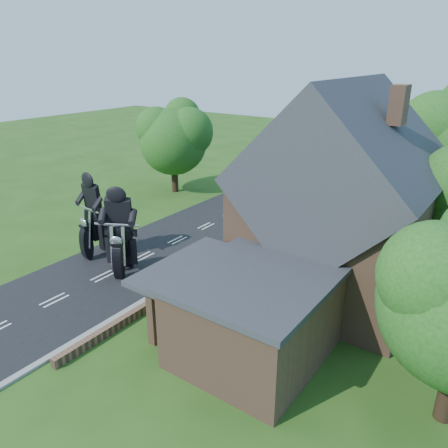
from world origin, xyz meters
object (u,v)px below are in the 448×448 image
Objects in this scene: garden_wall at (222,260)px; house at (340,208)px; motorcycle_follow at (98,244)px; motorcycle_lead at (123,261)px; annex at (252,314)px.

house is at bearing 9.17° from garden_wall.
motorcycle_follow is (-6.57, -3.42, 0.56)m from garden_wall.
motorcycle_lead is 2.99m from motorcycle_follow.
garden_wall is at bearing -160.23° from motorcycle_lead.
garden_wall is 13.82× the size of motorcycle_lead.
annex reaches higher than garden_wall.
house is 7.30m from annex.
motorcycle_lead is (-9.23, 1.73, -1.03)m from annex.
motorcycle_follow is (-12.14, 2.38, -1.00)m from annex.
house is 13.98m from motorcycle_follow.
annex is 9.45m from motorcycle_lead.
annex is at bearing 141.11° from motorcycle_lead.
house is at bearing 84.76° from annex.
motorcycle_follow reaches higher than motorcycle_lead.
garden_wall is 7.52m from house.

